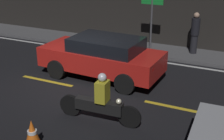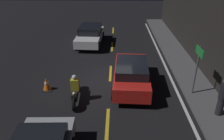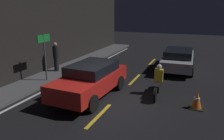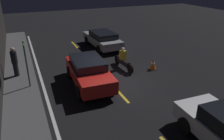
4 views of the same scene
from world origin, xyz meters
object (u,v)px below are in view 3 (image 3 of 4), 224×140
Objects in this scene: taxi_red at (91,79)px; hatchback_silver at (178,58)px; shop_sign at (44,48)px; traffic_cone_near at (197,100)px; pedestrian at (56,57)px; motorcycle at (158,83)px.

hatchback_silver is (5.89, -3.04, -0.06)m from taxi_red.
traffic_cone_near is at bearing -92.75° from shop_sign.
motorcycle is at bearing -100.61° from pedestrian.
taxi_red is at bearing 111.85° from motorcycle.
taxi_red is 0.93× the size of hatchback_silver.
motorcycle is at bearing 62.52° from traffic_cone_near.
hatchback_silver is 1.89× the size of shop_sign.
motorcycle is 1.86m from traffic_cone_near.
hatchback_silver reaches higher than traffic_cone_near.
shop_sign is (-1.67, -0.58, 0.83)m from pedestrian.
taxi_red is 4.29m from pedestrian.
traffic_cone_near is at bearing 97.77° from taxi_red.
shop_sign is (0.74, 2.96, 1.05)m from taxi_red.
shop_sign is (-5.15, 6.00, 1.11)m from hatchback_silver.
motorcycle is 0.94× the size of shop_sign.
traffic_cone_near is (-5.50, -1.27, -0.38)m from hatchback_silver.
motorcycle is 6.33m from pedestrian.
taxi_red is 3.23m from shop_sign.
pedestrian is at bearing 19.32° from shop_sign.
hatchback_silver is at bearing -7.80° from motorcycle.
motorcycle is 3.28× the size of traffic_cone_near.
traffic_cone_near is (0.39, -4.31, -0.44)m from taxi_red.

